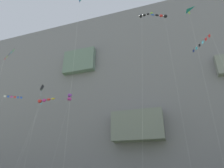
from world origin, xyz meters
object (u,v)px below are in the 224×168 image
object	(u,v)px
kite_delta_mid_center	(42,107)
kite_box_low_left	(69,97)
kite_windsock_upper_mid	(144,16)
kite_diamond_front_field	(41,92)
kite_windsock_far_right	(162,16)
kite_banner_high_center	(7,63)
kite_banner_mid_right	(10,103)
kite_delta_low_right	(188,14)
kite_delta_low_center	(79,10)
kite_banner_upper_right	(205,51)
kite_windsock_upper_left	(44,101)

from	to	relation	value
kite_delta_mid_center	kite_box_low_left	bearing A→B (deg)	46.57
kite_delta_mid_center	kite_windsock_upper_mid	world-z (taller)	kite_windsock_upper_mid
kite_diamond_front_field	kite_windsock_far_right	distance (m)	30.29
kite_windsock_upper_mid	kite_banner_high_center	distance (m)	28.77
kite_banner_mid_right	kite_delta_low_right	distance (m)	36.99
kite_banner_high_center	kite_delta_low_center	world-z (taller)	kite_delta_low_center
kite_delta_low_right	kite_banner_mid_right	bearing A→B (deg)	-174.81
kite_banner_upper_right	kite_banner_high_center	xyz separation A→B (m)	(-36.13, 0.29, 5.02)
kite_delta_low_right	kite_delta_low_center	bearing A→B (deg)	-158.49
kite_delta_low_right	kite_box_low_left	bearing A→B (deg)	158.75
kite_windsock_upper_left	kite_delta_low_center	distance (m)	19.37
kite_banner_high_center	kite_box_low_left	bearing A→B (deg)	70.64
kite_delta_low_right	kite_delta_low_center	size ratio (longest dim) A/B	0.97
kite_box_low_left	kite_windsock_upper_left	xyz separation A→B (m)	(0.14, -10.12, -4.46)
kite_windsock_upper_mid	kite_box_low_left	bearing A→B (deg)	147.94
kite_banner_upper_right	kite_banner_high_center	distance (m)	36.48
kite_delta_low_right	kite_banner_high_center	distance (m)	36.63
kite_box_low_left	kite_delta_low_center	bearing A→B (deg)	-58.48
kite_delta_low_right	kite_delta_low_center	distance (m)	19.91
kite_delta_low_right	kite_windsock_upper_mid	bearing A→B (deg)	-163.61
kite_banner_mid_right	kite_banner_high_center	world-z (taller)	kite_banner_high_center
kite_banner_high_center	kite_windsock_far_right	bearing A→B (deg)	10.15
kite_banner_mid_right	kite_windsock_upper_mid	size ratio (longest dim) A/B	0.56
kite_delta_mid_center	kite_windsock_upper_left	world-z (taller)	kite_delta_mid_center
kite_delta_low_right	kite_windsock_upper_mid	xyz separation A→B (m)	(-7.79, -2.29, -0.19)
kite_banner_upper_right	kite_windsock_upper_left	xyz separation A→B (m)	(-30.35, 6.22, -1.65)
kite_windsock_upper_mid	kite_windsock_far_right	bearing A→B (deg)	48.43
kite_box_low_left	kite_delta_mid_center	distance (m)	7.43
kite_delta_mid_center	kite_banner_upper_right	bearing A→B (deg)	-18.38
kite_delta_low_right	kite_delta_low_center	xyz separation A→B (m)	(-18.52, -7.30, -0.19)
kite_delta_low_right	kite_windsock_upper_left	bearing A→B (deg)	176.91
kite_banner_upper_right	kite_windsock_upper_mid	bearing A→B (deg)	164.10
kite_banner_high_center	kite_delta_low_center	distance (m)	18.60
kite_banner_upper_right	kite_delta_low_right	distance (m)	12.19
kite_diamond_front_field	kite_windsock_upper_left	bearing A→B (deg)	-31.24
kite_banner_mid_right	kite_banner_high_center	bearing A→B (deg)	-148.82
kite_diamond_front_field	kite_banner_mid_right	bearing A→B (deg)	-105.43
kite_box_low_left	kite_delta_mid_center	xyz separation A→B (m)	(-4.47, -4.72, -3.60)
kite_banner_upper_right	kite_windsock_far_right	xyz separation A→B (m)	(-4.92, 5.88, 13.47)
kite_delta_low_right	kite_windsock_upper_mid	world-z (taller)	kite_delta_low_right
kite_banner_high_center	kite_windsock_upper_left	world-z (taller)	kite_banner_high_center
kite_banner_mid_right	kite_windsock_far_right	distance (m)	33.99
kite_delta_low_right	kite_windsock_far_right	xyz separation A→B (m)	(-4.62, 1.28, 2.19)
kite_box_low_left	kite_windsock_upper_left	distance (m)	11.06
kite_banner_upper_right	kite_windsock_upper_mid	size ratio (longest dim) A/B	0.68
kite_banner_upper_right	kite_delta_low_center	world-z (taller)	kite_delta_low_center
kite_banner_upper_right	kite_diamond_front_field	xyz separation A→B (m)	(-32.45, 7.49, 0.96)
kite_delta_low_right	kite_windsock_far_right	distance (m)	5.27
kite_banner_mid_right	kite_delta_mid_center	world-z (taller)	kite_delta_mid_center
kite_box_low_left	kite_delta_low_center	xyz separation A→B (m)	(11.68, -19.04, 8.28)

